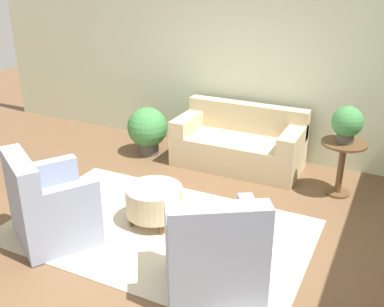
{
  "coord_description": "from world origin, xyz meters",
  "views": [
    {
      "loc": [
        2.21,
        -3.67,
        2.74
      ],
      "look_at": [
        0.15,
        0.55,
        0.75
      ],
      "focal_mm": 42.0,
      "sensor_mm": 36.0,
      "label": 1
    }
  ],
  "objects_px": {
    "armchair_left": "(49,207)",
    "ottoman_table": "(154,200)",
    "potted_plant_floor": "(147,129)",
    "side_table": "(342,159)",
    "armchair_right": "(214,255)",
    "potted_plant_on_side_table": "(347,123)",
    "couch": "(239,144)"
  },
  "relations": [
    {
      "from": "potted_plant_floor",
      "to": "armchair_left",
      "type": "bearing_deg",
      "value": -83.16
    },
    {
      "from": "side_table",
      "to": "potted_plant_floor",
      "type": "distance_m",
      "value": 2.89
    },
    {
      "from": "ottoman_table",
      "to": "potted_plant_floor",
      "type": "relative_size",
      "value": 0.87
    },
    {
      "from": "ottoman_table",
      "to": "potted_plant_floor",
      "type": "distance_m",
      "value": 2.06
    },
    {
      "from": "potted_plant_on_side_table",
      "to": "potted_plant_floor",
      "type": "relative_size",
      "value": 0.62
    },
    {
      "from": "armchair_left",
      "to": "potted_plant_floor",
      "type": "relative_size",
      "value": 1.5
    },
    {
      "from": "armchair_left",
      "to": "potted_plant_on_side_table",
      "type": "height_order",
      "value": "potted_plant_on_side_table"
    },
    {
      "from": "armchair_left",
      "to": "potted_plant_on_side_table",
      "type": "distance_m",
      "value": 3.58
    },
    {
      "from": "couch",
      "to": "armchair_left",
      "type": "bearing_deg",
      "value": -112.52
    },
    {
      "from": "couch",
      "to": "armchair_left",
      "type": "xyz_separation_m",
      "value": [
        -1.12,
        -2.7,
        0.06
      ]
    },
    {
      "from": "potted_plant_floor",
      "to": "potted_plant_on_side_table",
      "type": "bearing_deg",
      "value": -1.55
    },
    {
      "from": "couch",
      "to": "armchair_left",
      "type": "distance_m",
      "value": 2.92
    },
    {
      "from": "armchair_left",
      "to": "ottoman_table",
      "type": "height_order",
      "value": "armchair_left"
    },
    {
      "from": "couch",
      "to": "armchair_right",
      "type": "xyz_separation_m",
      "value": [
        0.78,
        -2.7,
        0.06
      ]
    },
    {
      "from": "side_table",
      "to": "ottoman_table",
      "type": "bearing_deg",
      "value": -137.0
    },
    {
      "from": "armchair_right",
      "to": "potted_plant_on_side_table",
      "type": "bearing_deg",
      "value": 73.88
    },
    {
      "from": "armchair_left",
      "to": "ottoman_table",
      "type": "bearing_deg",
      "value": 42.59
    },
    {
      "from": "armchair_left",
      "to": "side_table",
      "type": "distance_m",
      "value": 3.54
    },
    {
      "from": "potted_plant_floor",
      "to": "armchair_right",
      "type": "bearing_deg",
      "value": -48.54
    },
    {
      "from": "side_table",
      "to": "couch",
      "type": "bearing_deg",
      "value": 168.67
    },
    {
      "from": "side_table",
      "to": "potted_plant_on_side_table",
      "type": "bearing_deg",
      "value": -116.57
    },
    {
      "from": "armchair_right",
      "to": "side_table",
      "type": "relative_size",
      "value": 1.55
    },
    {
      "from": "couch",
      "to": "potted_plant_on_side_table",
      "type": "relative_size",
      "value": 3.95
    },
    {
      "from": "armchair_right",
      "to": "side_table",
      "type": "xyz_separation_m",
      "value": [
        0.7,
        2.41,
        0.1
      ]
    },
    {
      "from": "ottoman_table",
      "to": "armchair_left",
      "type": "bearing_deg",
      "value": -137.41
    },
    {
      "from": "armchair_right",
      "to": "side_table",
      "type": "distance_m",
      "value": 2.51
    },
    {
      "from": "side_table",
      "to": "potted_plant_floor",
      "type": "xyz_separation_m",
      "value": [
        -2.89,
        0.08,
        -0.08
      ]
    },
    {
      "from": "armchair_right",
      "to": "potted_plant_on_side_table",
      "type": "xyz_separation_m",
      "value": [
        0.7,
        2.41,
        0.58
      ]
    },
    {
      "from": "couch",
      "to": "potted_plant_floor",
      "type": "bearing_deg",
      "value": -171.3
    },
    {
      "from": "couch",
      "to": "side_table",
      "type": "xyz_separation_m",
      "value": [
        1.47,
        -0.3,
        0.17
      ]
    },
    {
      "from": "ottoman_table",
      "to": "potted_plant_floor",
      "type": "xyz_separation_m",
      "value": [
        -1.13,
        1.72,
        0.12
      ]
    },
    {
      "from": "couch",
      "to": "ottoman_table",
      "type": "distance_m",
      "value": 1.96
    }
  ]
}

